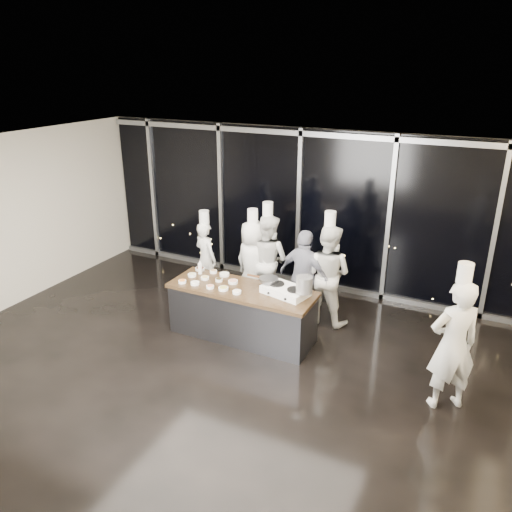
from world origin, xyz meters
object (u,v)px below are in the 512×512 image
Objects in this scene: chef_center at (267,260)px; demo_counter at (242,312)px; stove at (285,290)px; chef_side at (453,344)px; guest at (304,277)px; frying_pan at (268,279)px; chef_left at (253,263)px; stock_pot at (304,285)px; chef_far_left at (206,257)px; chef_right at (327,274)px.

demo_counter is at bearing 107.06° from chef_center.
stove is 0.39× the size of chef_side.
stove is 0.89m from guest.
frying_pan is (0.40, 0.19, 0.61)m from demo_counter.
stock_pot is at bearing 158.72° from chef_left.
chef_center reaches higher than chef_far_left.
chef_center is 0.93m from guest.
chef_side is at bearing -10.95° from stock_pot.
chef_left reaches higher than frying_pan.
chef_far_left is 2.50m from chef_right.
stove is 0.36m from frying_pan.
chef_center is 0.99× the size of chef_right.
chef_right is (0.35, 1.04, -0.05)m from stove.
stock_pot is 1.79m from chef_center.
chef_left is at bearing 108.03° from demo_counter.
frying_pan is 0.89m from guest.
demo_counter is 1.65m from chef_right.
chef_center reaches higher than guest.
demo_counter is at bearing 124.89° from chef_left.
chef_center is (-0.54, 1.14, -0.16)m from frying_pan.
stove is 2.63m from chef_side.
chef_right reaches higher than frying_pan.
chef_left is at bearing 149.99° from stove.
demo_counter is 1.18× the size of chef_side.
frying_pan is 2.98m from chef_side.
chef_right is at bearing 68.48° from frying_pan.
chef_left is (-0.78, 0.99, -0.22)m from frying_pan.
chef_right is at bearing -142.91° from guest.
guest is (-0.35, 0.96, -0.32)m from stock_pot.
stock_pot reaches higher than demo_counter.
demo_counter is 4.28× the size of frying_pan.
chef_left is (-1.46, 1.14, -0.32)m from stock_pot.
chef_left reaches higher than chef_far_left.
frying_pan is 0.34× the size of guest.
frying_pan is at bearing 63.39° from chef_right.
demo_counter is at bearing -40.61° from chef_side.
stock_pot is at bearing 0.57° from stove.
chef_right reaches higher than chef_far_left.
chef_center is at bearing 139.67° from stove.
stove is at bearing 1.33° from frying_pan.
demo_counter is at bearing -141.09° from frying_pan.
chef_right reaches higher than guest.
chef_right is at bearing 46.96° from demo_counter.
stock_pot is at bearing 122.58° from guest.
chef_left is 4.02m from chef_side.
stove is 0.41m from stock_pot.
guest is (0.87, -0.33, -0.05)m from chef_center.
stock_pot is at bearing 144.14° from chef_center.
chef_left is 0.28m from chef_center.
chef_far_left reaches higher than guest.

